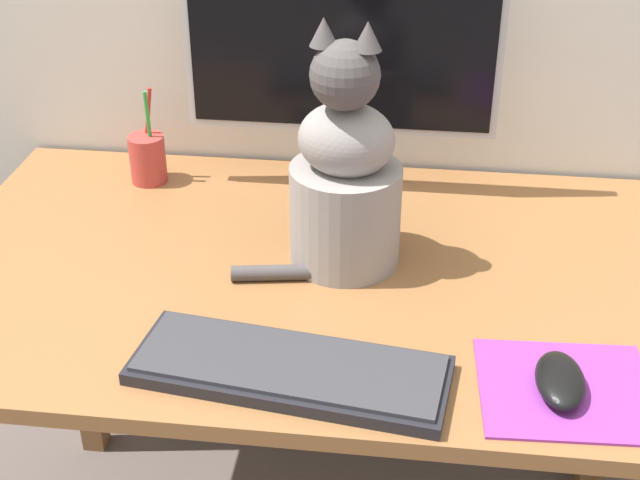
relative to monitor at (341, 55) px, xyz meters
The scene contains 7 objects.
desk 0.45m from the monitor, 91.88° to the right, with size 1.21×0.74×0.75m.
monitor is the anchor object (origin of this frame).
keyboard 0.59m from the monitor, 90.87° to the right, with size 0.43×0.20×0.02m.
mousepad_right 0.67m from the monitor, 56.90° to the right, with size 0.23×0.20×0.00m.
computer_mouse_right 0.67m from the monitor, 57.81° to the right, with size 0.06×0.11×0.03m.
cat 0.27m from the monitor, 82.73° to the right, with size 0.27×0.20×0.39m.
pen_cup 0.40m from the monitor, behind, with size 0.07×0.07×0.18m.
Camera 1 is at (0.15, -1.16, 1.49)m, focal length 50.00 mm.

